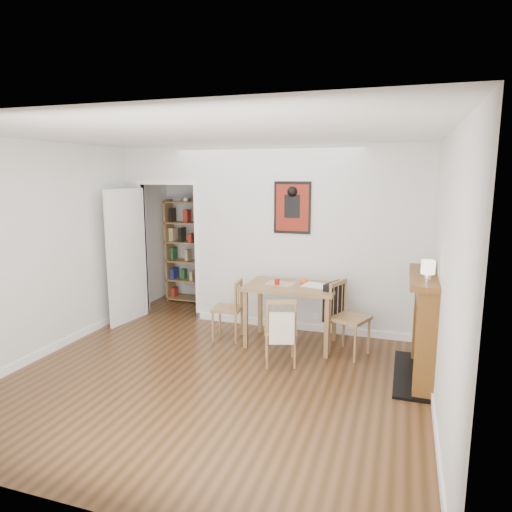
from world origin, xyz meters
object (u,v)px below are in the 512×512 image
(ceramic_jar_a, at_px, (430,267))
(fireplace, at_px, (425,324))
(chair_right, at_px, (348,317))
(bookshelf, at_px, (188,252))
(mantel_lamp, at_px, (428,268))
(chair_left, at_px, (227,309))
(notebook, at_px, (317,285))
(ceramic_jar_b, at_px, (430,265))
(red_glass, at_px, (277,282))
(chair_front, at_px, (280,330))
(dining_table, at_px, (291,292))
(orange_fruit, at_px, (303,281))

(ceramic_jar_a, bearing_deg, fireplace, -95.88)
(chair_right, relative_size, ceramic_jar_a, 7.96)
(bookshelf, bearing_deg, mantel_lamp, -31.22)
(chair_right, bearing_deg, chair_left, 178.29)
(notebook, height_order, mantel_lamp, mantel_lamp)
(bookshelf, relative_size, mantel_lamp, 8.29)
(chair_left, height_order, ceramic_jar_b, ceramic_jar_b)
(chair_right, xyz_separation_m, ceramic_jar_a, (0.88, -0.28, 0.74))
(fireplace, height_order, red_glass, fireplace)
(bookshelf, height_order, ceramic_jar_b, bookshelf)
(chair_front, relative_size, bookshelf, 0.46)
(dining_table, bearing_deg, ceramic_jar_a, -13.57)
(orange_fruit, height_order, notebook, orange_fruit)
(notebook, bearing_deg, ceramic_jar_b, -13.42)
(dining_table, bearing_deg, orange_fruit, 39.24)
(dining_table, bearing_deg, ceramic_jar_b, -9.09)
(fireplace, bearing_deg, ceramic_jar_b, 85.63)
(mantel_lamp, bearing_deg, ceramic_jar_b, 85.57)
(ceramic_jar_a, bearing_deg, orange_fruit, 161.42)
(orange_fruit, xyz_separation_m, ceramic_jar_b, (1.50, -0.37, 0.38))
(orange_fruit, height_order, ceramic_jar_b, ceramic_jar_b)
(bookshelf, bearing_deg, chair_front, -43.23)
(dining_table, height_order, chair_front, chair_front)
(bookshelf, relative_size, notebook, 5.33)
(bookshelf, distance_m, mantel_lamp, 4.47)
(chair_right, bearing_deg, mantel_lamp, -41.08)
(orange_fruit, relative_size, mantel_lamp, 0.37)
(ceramic_jar_b, bearing_deg, ceramic_jar_a, -92.95)
(chair_left, distance_m, ceramic_jar_a, 2.65)
(bookshelf, height_order, red_glass, bookshelf)
(dining_table, height_order, red_glass, red_glass)
(ceramic_jar_a, height_order, ceramic_jar_b, ceramic_jar_a)
(fireplace, relative_size, notebook, 3.76)
(bookshelf, relative_size, red_glass, 20.97)
(chair_front, xyz_separation_m, notebook, (0.29, 0.70, 0.39))
(chair_right, bearing_deg, red_glass, 176.20)
(chair_front, distance_m, ceramic_jar_a, 1.81)
(red_glass, relative_size, ceramic_jar_a, 0.74)
(chair_right, distance_m, red_glass, 1.00)
(notebook, relative_size, ceramic_jar_b, 3.04)
(dining_table, height_order, orange_fruit, orange_fruit)
(dining_table, relative_size, ceramic_jar_b, 10.70)
(fireplace, xyz_separation_m, ceramic_jar_b, (0.02, 0.25, 0.60))
(chair_front, relative_size, fireplace, 0.66)
(dining_table, distance_m, bookshelf, 2.66)
(dining_table, relative_size, chair_right, 1.28)
(chair_right, relative_size, chair_front, 1.11)
(dining_table, relative_size, mantel_lamp, 5.47)
(orange_fruit, height_order, mantel_lamp, mantel_lamp)
(orange_fruit, bearing_deg, chair_left, -170.12)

